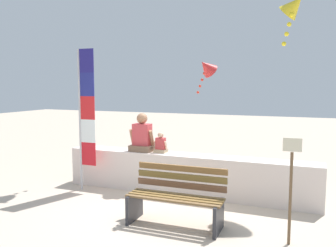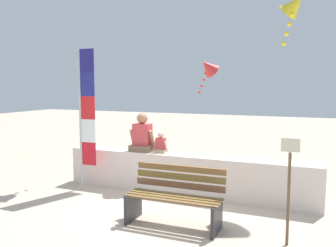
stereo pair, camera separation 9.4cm
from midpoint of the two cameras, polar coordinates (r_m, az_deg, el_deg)
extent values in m
plane|color=#C3AF99|center=(6.18, -0.16, -14.07)|extent=(40.00, 40.00, 0.00)
cube|color=silver|center=(7.01, 3.25, -8.24)|extent=(5.06, 0.49, 0.79)
cube|color=brown|center=(5.28, 0.68, -12.48)|extent=(1.48, 0.09, 0.03)
cube|color=brown|center=(5.38, 1.12, -12.12)|extent=(1.48, 0.09, 0.03)
cube|color=brown|center=(5.48, 1.55, -11.78)|extent=(1.48, 0.09, 0.03)
cube|color=brown|center=(5.58, 1.96, -11.45)|extent=(1.48, 0.09, 0.03)
cube|color=brown|center=(5.65, 2.34, -9.98)|extent=(1.48, 0.07, 0.10)
cube|color=brown|center=(5.63, 2.42, -8.65)|extent=(1.48, 0.07, 0.10)
cube|color=brown|center=(5.62, 2.51, -7.31)|extent=(1.48, 0.07, 0.10)
cube|color=#2D2D33|center=(5.77, -5.20, -13.24)|extent=(0.06, 0.53, 0.45)
cube|color=#2D2D33|center=(5.32, 8.46, -14.98)|extent=(0.06, 0.53, 0.45)
cube|color=brown|center=(7.30, -3.81, -3.99)|extent=(0.46, 0.38, 0.13)
cube|color=#CC4146|center=(7.25, -3.82, -1.78)|extent=(0.36, 0.23, 0.44)
cylinder|color=#A16F4F|center=(7.34, -5.44, -2.11)|extent=(0.07, 0.18, 0.32)
cylinder|color=#A16F4F|center=(7.15, -2.31, -2.32)|extent=(0.07, 0.18, 0.32)
sphere|color=#A16F4F|center=(7.21, -3.84, 0.83)|extent=(0.22, 0.22, 0.22)
cube|color=tan|center=(7.13, -0.81, -4.46)|extent=(0.24, 0.20, 0.07)
cube|color=#C43C3D|center=(7.10, -0.82, -3.27)|extent=(0.19, 0.12, 0.23)
cylinder|color=#D9AC8A|center=(7.15, -1.71, -3.44)|extent=(0.04, 0.09, 0.17)
cylinder|color=#D9AC8A|center=(7.05, 0.02, -3.57)|extent=(0.04, 0.09, 0.17)
sphere|color=#D9AC8A|center=(7.08, -0.82, -1.87)|extent=(0.12, 0.12, 0.12)
cylinder|color=#B7B7BC|center=(7.36, -13.68, 0.49)|extent=(0.05, 0.05, 2.87)
cube|color=red|center=(7.34, -12.36, -4.81)|extent=(0.33, 0.02, 0.47)
cube|color=white|center=(7.27, -12.45, -1.18)|extent=(0.33, 0.02, 0.47)
cube|color=red|center=(7.23, -12.53, 2.50)|extent=(0.33, 0.02, 0.47)
cube|color=navy|center=(7.21, -12.62, 6.22)|extent=(0.33, 0.02, 0.47)
cube|color=navy|center=(7.23, -12.71, 9.93)|extent=(0.33, 0.02, 0.47)
cone|color=red|center=(9.98, 6.78, 9.16)|extent=(0.73, 0.76, 0.61)
sphere|color=red|center=(10.05, 6.43, 8.11)|extent=(0.08, 0.08, 0.08)
sphere|color=red|center=(10.13, 6.08, 7.08)|extent=(0.08, 0.08, 0.08)
sphere|color=red|center=(10.21, 5.74, 6.07)|extent=(0.08, 0.08, 0.08)
sphere|color=red|center=(10.29, 5.41, 5.07)|extent=(0.08, 0.08, 0.08)
cone|color=yellow|center=(7.09, 20.27, 17.62)|extent=(0.62, 0.53, 0.53)
sphere|color=yellow|center=(6.97, 19.90, 16.33)|extent=(0.08, 0.08, 0.08)
sphere|color=yellow|center=(6.84, 19.52, 15.01)|extent=(0.08, 0.08, 0.08)
sphere|color=yellow|center=(6.73, 19.13, 13.63)|extent=(0.08, 0.08, 0.08)
sphere|color=yellow|center=(6.61, 18.74, 12.21)|extent=(0.08, 0.08, 0.08)
cylinder|color=brown|center=(5.05, 19.51, -11.56)|extent=(0.04, 0.04, 1.27)
cube|color=beige|center=(4.88, 19.82, -3.32)|extent=(0.24, 0.04, 0.18)
camera|label=1|loc=(0.05, -89.61, 0.04)|focal=37.47mm
camera|label=2|loc=(0.05, 90.39, -0.04)|focal=37.47mm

